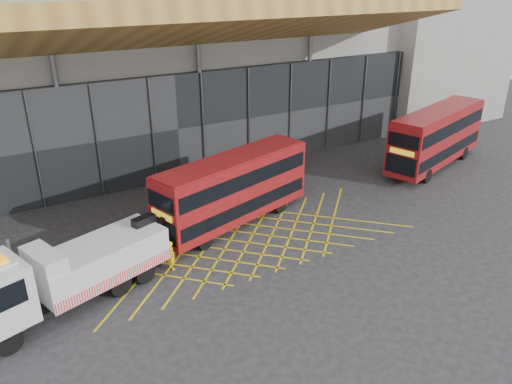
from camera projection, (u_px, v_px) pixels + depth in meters
ground_plane at (224, 249)px, 28.90m from camera, size 120.00×120.00×0.00m
road_markings at (248, 242)px, 29.63m from camera, size 19.96×7.16×0.01m
construction_building at (140, 49)px, 40.69m from camera, size 55.00×23.97×18.00m
east_building at (425, 21)px, 52.27m from camera, size 15.00×12.00×20.00m
recovery_truck at (64, 273)px, 23.31m from camera, size 11.38×5.64×4.01m
bus_towed at (233, 187)px, 30.95m from camera, size 11.24×5.53×4.47m
bus_second at (437, 135)px, 40.28m from camera, size 12.00×6.06×4.78m
worker at (171, 255)px, 26.69m from camera, size 0.49×0.67×1.67m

